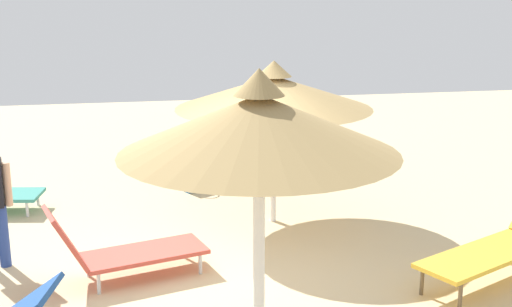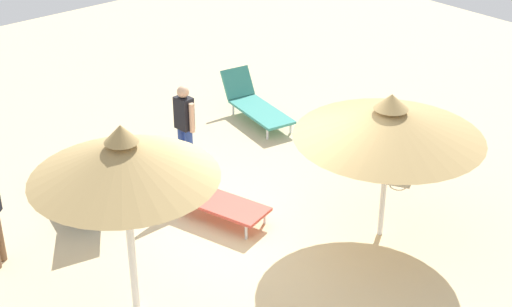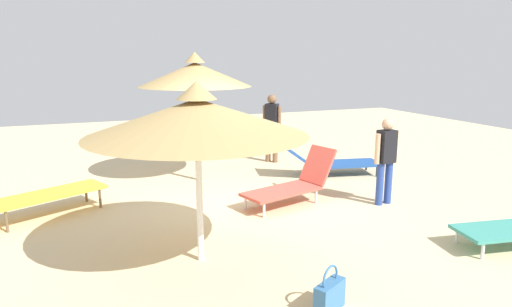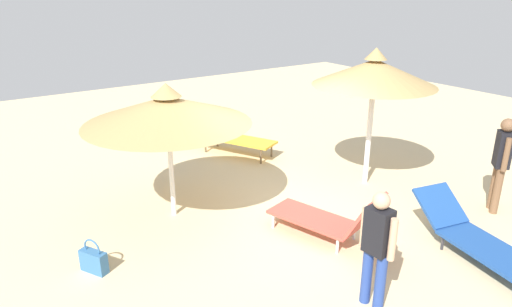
% 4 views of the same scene
% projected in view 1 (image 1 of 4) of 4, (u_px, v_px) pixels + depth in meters
% --- Properties ---
extents(ground, '(24.00, 24.00, 0.10)m').
position_uv_depth(ground, '(209.00, 275.00, 8.07)').
color(ground, beige).
extents(parasol_umbrella_center, '(2.31, 2.31, 2.68)m').
position_uv_depth(parasol_umbrella_center, '(259.00, 125.00, 5.45)').
color(parasol_umbrella_center, white).
rests_on(parasol_umbrella_center, ground).
extents(parasol_umbrella_edge, '(2.73, 2.73, 2.30)m').
position_uv_depth(parasol_umbrella_edge, '(274.00, 92.00, 9.29)').
color(parasol_umbrella_edge, white).
rests_on(parasol_umbrella_edge, ground).
extents(lounge_chair_near_left, '(1.52, 2.28, 0.90)m').
position_uv_depth(lounge_chair_near_left, '(501.00, 244.00, 7.74)').
color(lounge_chair_near_left, gold).
rests_on(lounge_chair_near_left, ground).
extents(lounge_chair_near_right, '(1.07, 1.88, 0.94)m').
position_uv_depth(lounge_chair_near_right, '(119.00, 249.00, 7.73)').
color(lounge_chair_near_right, '#CC4C3F').
rests_on(lounge_chair_near_right, ground).
extents(handbag, '(0.32, 0.43, 0.51)m').
position_uv_depth(handbag, '(197.00, 180.00, 11.10)').
color(handbag, '#336699').
rests_on(handbag, ground).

